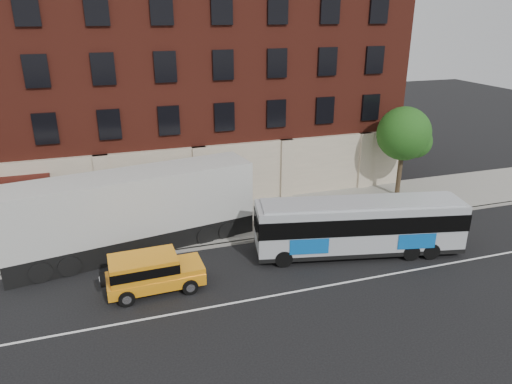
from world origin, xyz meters
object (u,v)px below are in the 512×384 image
object	(u,v)px
sign_pole	(55,243)
yellow_suv	(150,271)
city_bus	(359,225)
shipping_container	(133,213)
street_tree	(404,136)

from	to	relation	value
sign_pole	yellow_suv	bearing A→B (deg)	-39.06
city_bus	shipping_container	bearing A→B (deg)	160.00
sign_pole	street_tree	world-z (taller)	street_tree
sign_pole	yellow_suv	size ratio (longest dim) A/B	0.53
city_bus	yellow_suv	size ratio (longest dim) A/B	2.38
street_tree	shipping_container	distance (m)	18.42
sign_pole	street_tree	distance (m)	22.49
street_tree	shipping_container	world-z (taller)	street_tree
street_tree	city_bus	distance (m)	9.79
sign_pole	yellow_suv	distance (m)	5.53
street_tree	yellow_suv	world-z (taller)	street_tree
street_tree	city_bus	size ratio (longest dim) A/B	0.55
city_bus	sign_pole	bearing A→B (deg)	168.30
street_tree	sign_pole	bearing A→B (deg)	-171.39
sign_pole	yellow_suv	xyz separation A→B (m)	(4.28, -3.48, -0.43)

